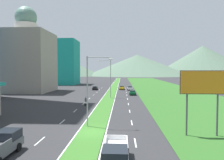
% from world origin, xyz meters
% --- Properties ---
extents(ground_plane, '(600.00, 600.00, 0.00)m').
position_xyz_m(ground_plane, '(0.00, 0.00, 0.00)').
color(ground_plane, '#2D2D30').
extents(grass_median, '(3.20, 240.00, 0.06)m').
position_xyz_m(grass_median, '(0.00, 60.00, 0.03)').
color(grass_median, '#387028').
rests_on(grass_median, ground_plane).
extents(grass_verge_right, '(24.00, 240.00, 0.06)m').
position_xyz_m(grass_verge_right, '(20.60, 60.00, 0.03)').
color(grass_verge_right, '#2D6023').
rests_on(grass_verge_right, ground_plane).
extents(lane_dash_left_2, '(0.16, 2.80, 0.01)m').
position_xyz_m(lane_dash_left_2, '(-5.10, -3.25, 0.01)').
color(lane_dash_left_2, silver).
rests_on(lane_dash_left_2, ground_plane).
extents(lane_dash_left_3, '(0.16, 2.80, 0.01)m').
position_xyz_m(lane_dash_left_3, '(-5.10, 5.12, 0.01)').
color(lane_dash_left_3, silver).
rests_on(lane_dash_left_3, ground_plane).
extents(lane_dash_left_4, '(0.16, 2.80, 0.01)m').
position_xyz_m(lane_dash_left_4, '(-5.10, 13.49, 0.01)').
color(lane_dash_left_4, silver).
rests_on(lane_dash_left_4, ground_plane).
extents(lane_dash_left_5, '(0.16, 2.80, 0.01)m').
position_xyz_m(lane_dash_left_5, '(-5.10, 21.86, 0.01)').
color(lane_dash_left_5, silver).
rests_on(lane_dash_left_5, ground_plane).
extents(lane_dash_left_6, '(0.16, 2.80, 0.01)m').
position_xyz_m(lane_dash_left_6, '(-5.10, 30.24, 0.01)').
color(lane_dash_left_6, silver).
rests_on(lane_dash_left_6, ground_plane).
extents(lane_dash_left_7, '(0.16, 2.80, 0.01)m').
position_xyz_m(lane_dash_left_7, '(-5.10, 38.61, 0.01)').
color(lane_dash_left_7, silver).
rests_on(lane_dash_left_7, ground_plane).
extents(lane_dash_left_8, '(0.16, 2.80, 0.01)m').
position_xyz_m(lane_dash_left_8, '(-5.10, 46.98, 0.01)').
color(lane_dash_left_8, silver).
rests_on(lane_dash_left_8, ground_plane).
extents(lane_dash_left_9, '(0.16, 2.80, 0.01)m').
position_xyz_m(lane_dash_left_9, '(-5.10, 55.35, 0.01)').
color(lane_dash_left_9, silver).
rests_on(lane_dash_left_9, ground_plane).
extents(lane_dash_left_10, '(0.16, 2.80, 0.01)m').
position_xyz_m(lane_dash_left_10, '(-5.10, 63.73, 0.01)').
color(lane_dash_left_10, silver).
rests_on(lane_dash_left_10, ground_plane).
extents(lane_dash_right_2, '(0.16, 2.80, 0.01)m').
position_xyz_m(lane_dash_right_2, '(5.10, -3.25, 0.01)').
color(lane_dash_right_2, silver).
rests_on(lane_dash_right_2, ground_plane).
extents(lane_dash_right_3, '(0.16, 2.80, 0.01)m').
position_xyz_m(lane_dash_right_3, '(5.10, 5.12, 0.01)').
color(lane_dash_right_3, silver).
rests_on(lane_dash_right_3, ground_plane).
extents(lane_dash_right_4, '(0.16, 2.80, 0.01)m').
position_xyz_m(lane_dash_right_4, '(5.10, 13.49, 0.01)').
color(lane_dash_right_4, silver).
rests_on(lane_dash_right_4, ground_plane).
extents(lane_dash_right_5, '(0.16, 2.80, 0.01)m').
position_xyz_m(lane_dash_right_5, '(5.10, 21.86, 0.01)').
color(lane_dash_right_5, silver).
rests_on(lane_dash_right_5, ground_plane).
extents(lane_dash_right_6, '(0.16, 2.80, 0.01)m').
position_xyz_m(lane_dash_right_6, '(5.10, 30.24, 0.01)').
color(lane_dash_right_6, silver).
rests_on(lane_dash_right_6, ground_plane).
extents(lane_dash_right_7, '(0.16, 2.80, 0.01)m').
position_xyz_m(lane_dash_right_7, '(5.10, 38.61, 0.01)').
color(lane_dash_right_7, silver).
rests_on(lane_dash_right_7, ground_plane).
extents(lane_dash_right_8, '(0.16, 2.80, 0.01)m').
position_xyz_m(lane_dash_right_8, '(5.10, 46.98, 0.01)').
color(lane_dash_right_8, silver).
rests_on(lane_dash_right_8, ground_plane).
extents(lane_dash_right_9, '(0.16, 2.80, 0.01)m').
position_xyz_m(lane_dash_right_9, '(5.10, 55.35, 0.01)').
color(lane_dash_right_9, silver).
rests_on(lane_dash_right_9, ground_plane).
extents(lane_dash_right_10, '(0.16, 2.80, 0.01)m').
position_xyz_m(lane_dash_right_10, '(5.10, 63.73, 0.01)').
color(lane_dash_right_10, silver).
rests_on(lane_dash_right_10, ground_plane).
extents(edge_line_median_left, '(0.16, 240.00, 0.01)m').
position_xyz_m(edge_line_median_left, '(-1.75, 60.00, 0.01)').
color(edge_line_median_left, silver).
rests_on(edge_line_median_left, ground_plane).
extents(edge_line_median_right, '(0.16, 240.00, 0.01)m').
position_xyz_m(edge_line_median_right, '(1.75, 60.00, 0.01)').
color(edge_line_median_right, silver).
rests_on(edge_line_median_right, ground_plane).
extents(domed_building, '(16.76, 16.76, 29.89)m').
position_xyz_m(domed_building, '(-30.03, 47.55, 11.82)').
color(domed_building, '#9E9384').
rests_on(domed_building, ground_plane).
extents(midrise_colored, '(15.63, 15.63, 23.71)m').
position_xyz_m(midrise_colored, '(-28.35, 86.35, 11.86)').
color(midrise_colored, teal).
rests_on(midrise_colored, ground_plane).
extents(hill_far_left, '(141.54, 141.54, 32.89)m').
position_xyz_m(hill_far_left, '(-95.71, 266.62, 16.45)').
color(hill_far_left, '#516B56').
rests_on(hill_far_left, ground_plane).
extents(hill_far_center, '(150.31, 150.31, 29.95)m').
position_xyz_m(hill_far_center, '(25.33, 277.37, 14.98)').
color(hill_far_center, '#516B56').
rests_on(hill_far_center, ground_plane).
extents(hill_far_right, '(148.42, 148.42, 44.63)m').
position_xyz_m(hill_far_right, '(124.99, 298.20, 22.31)').
color(hill_far_right, '#516B56').
rests_on(hill_far_right, ground_plane).
extents(street_lamp_near, '(3.50, 0.28, 9.45)m').
position_xyz_m(street_lamp_near, '(-0.55, 2.68, 5.49)').
color(street_lamp_near, '#99999E').
rests_on(street_lamp_near, ground_plane).
extents(street_lamp_mid, '(3.55, 0.44, 10.37)m').
position_xyz_m(street_lamp_mid, '(0.15, 32.05, 5.97)').
color(street_lamp_mid, '#99999E').
rests_on(street_lamp_mid, ground_plane).
extents(billboard_roadside, '(5.12, 0.28, 7.58)m').
position_xyz_m(billboard_roadside, '(12.86, -0.74, 5.79)').
color(billboard_roadside, '#4C4C51').
rests_on(billboard_roadside, ground_plane).
extents(car_0, '(1.93, 4.02, 1.44)m').
position_xyz_m(car_0, '(6.88, 39.43, 0.75)').
color(car_0, '#0C5128').
rests_on(car_0, ground_plane).
extents(car_1, '(1.90, 4.01, 1.41)m').
position_xyz_m(car_1, '(-6.87, 55.53, 0.72)').
color(car_1, black).
rests_on(car_1, ground_plane).
extents(car_2, '(1.97, 4.67, 1.49)m').
position_xyz_m(car_2, '(3.56, 57.34, 0.77)').
color(car_2, yellow).
rests_on(car_2, ground_plane).
extents(car_4, '(1.88, 4.57, 1.54)m').
position_xyz_m(car_4, '(6.59, 55.02, 0.78)').
color(car_4, silver).
rests_on(car_4, ground_plane).
extents(pickup_truck_0, '(2.18, 5.40, 2.00)m').
position_xyz_m(pickup_truck_0, '(-6.94, -7.45, 0.98)').
color(pickup_truck_0, '#515459').
rests_on(pickup_truck_0, ground_plane).
extents(pickup_truck_1, '(2.18, 5.40, 2.00)m').
position_xyz_m(pickup_truck_1, '(3.20, -8.98, 0.98)').
color(pickup_truck_1, silver).
rests_on(pickup_truck_1, ground_plane).
extents(motorcycle_rider, '(0.36, 2.00, 1.80)m').
position_xyz_m(motorcycle_rider, '(-4.16, 19.52, 0.75)').
color(motorcycle_rider, black).
rests_on(motorcycle_rider, ground_plane).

